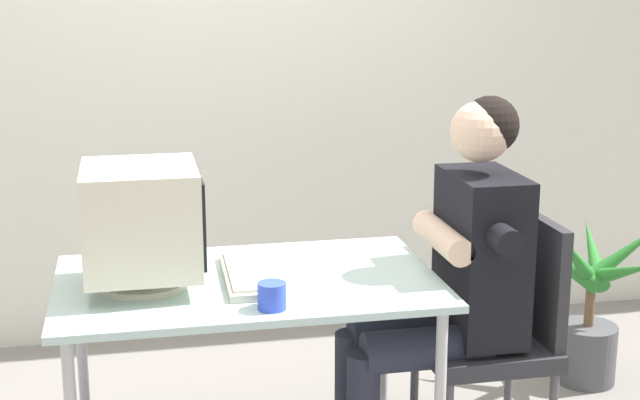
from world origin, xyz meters
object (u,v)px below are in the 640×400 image
object	(u,v)px
keyboard	(250,274)
office_chair	(502,327)
desk_mug	(272,296)
potted_plant	(590,309)
desk	(248,297)
crt_monitor	(142,221)
person_seated	(451,273)

from	to	relation	value
keyboard	office_chair	bearing A→B (deg)	-1.92
office_chair	desk_mug	bearing A→B (deg)	-163.02
potted_plant	desk_mug	bearing A→B (deg)	-151.98
desk	keyboard	distance (m)	0.08
potted_plant	keyboard	bearing A→B (deg)	-161.77
potted_plant	crt_monitor	bearing A→B (deg)	-164.71
crt_monitor	potted_plant	world-z (taller)	crt_monitor
office_chair	crt_monitor	bearing A→B (deg)	179.04
desk	desk_mug	distance (m)	0.30
desk	desk_mug	size ratio (longest dim) A/B	12.78
keyboard	person_seated	xyz separation A→B (m)	(0.67, -0.03, -0.03)
office_chair	person_seated	distance (m)	0.28
potted_plant	desk_mug	size ratio (longest dim) A/B	7.66
crt_monitor	keyboard	world-z (taller)	crt_monitor
desk	crt_monitor	world-z (taller)	crt_monitor
crt_monitor	keyboard	size ratio (longest dim) A/B	0.85
desk	person_seated	bearing A→B (deg)	-2.37
keyboard	office_chair	xyz separation A→B (m)	(0.86, -0.03, -0.24)
desk_mug	crt_monitor	bearing A→B (deg)	142.52
person_seated	desk	bearing A→B (deg)	177.63
keyboard	potted_plant	world-z (taller)	keyboard
office_chair	potted_plant	world-z (taller)	office_chair
desk	potted_plant	world-z (taller)	potted_plant
keyboard	desk	bearing A→B (deg)	-175.42
desk	office_chair	xyz separation A→B (m)	(0.87, -0.03, -0.17)
person_seated	office_chair	bearing A→B (deg)	-0.00
office_chair	desk_mug	xyz separation A→B (m)	(-0.84, -0.26, 0.27)
desk	keyboard	xyz separation A→B (m)	(0.01, 0.00, 0.08)
keyboard	desk_mug	size ratio (longest dim) A/B	4.74
desk	potted_plant	xyz separation A→B (m)	(1.48, 0.48, -0.33)
crt_monitor	office_chair	size ratio (longest dim) A/B	0.44
potted_plant	office_chair	bearing A→B (deg)	-139.81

